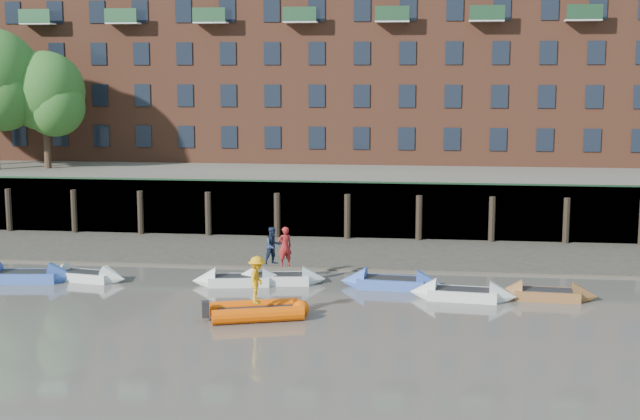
% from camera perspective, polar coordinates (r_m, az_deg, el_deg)
% --- Properties ---
extents(ground, '(220.00, 220.00, 0.00)m').
position_cam_1_polar(ground, '(29.04, 1.85, -9.97)').
color(ground, '#5B564E').
rests_on(ground, ground).
extents(foreshore, '(110.00, 8.00, 0.50)m').
position_cam_1_polar(foreshore, '(46.41, 3.80, -2.84)').
color(foreshore, '#3D382F').
rests_on(foreshore, ground).
extents(mud_band, '(110.00, 1.60, 0.10)m').
position_cam_1_polar(mud_band, '(43.09, 3.56, -3.74)').
color(mud_band, '#4C4336').
rests_on(mud_band, ground).
extents(river_wall, '(110.00, 1.23, 3.30)m').
position_cam_1_polar(river_wall, '(50.43, 4.09, -0.06)').
color(river_wall, '#2D2A26').
rests_on(river_wall, ground).
extents(bank_terrace, '(110.00, 28.00, 3.20)m').
position_cam_1_polar(bank_terrace, '(63.91, 4.69, 1.81)').
color(bank_terrace, '#5E594D').
rests_on(bank_terrace, ground).
extents(apartment_terrace, '(80.60, 15.56, 20.98)m').
position_cam_1_polar(apartment_terrace, '(64.53, 4.85, 11.86)').
color(apartment_terrace, brown).
rests_on(apartment_terrace, bank_terrace).
extents(rowboat_0, '(4.71, 1.90, 1.33)m').
position_cam_1_polar(rowboat_0, '(42.42, -18.35, -4.05)').
color(rowboat_0, '#385AB7').
rests_on(rowboat_0, ground).
extents(rowboat_1, '(4.13, 1.85, 1.16)m').
position_cam_1_polar(rowboat_1, '(41.86, -14.78, -4.11)').
color(rowboat_1, silver).
rests_on(rowboat_1, ground).
extents(rowboat_2, '(4.30, 1.87, 1.21)m').
position_cam_1_polar(rowboat_2, '(39.79, -5.19, -4.50)').
color(rowboat_2, silver).
rests_on(rowboat_2, ground).
extents(rowboat_3, '(4.29, 1.71, 1.21)m').
position_cam_1_polar(rowboat_3, '(39.95, -2.63, -4.42)').
color(rowboat_3, silver).
rests_on(rowboat_3, ground).
extents(rowboat_4, '(4.62, 1.70, 1.31)m').
position_cam_1_polar(rowboat_4, '(39.18, 4.59, -4.67)').
color(rowboat_4, '#385AB7').
rests_on(rowboat_4, ground).
extents(rowboat_5, '(4.51, 1.72, 1.28)m').
position_cam_1_polar(rowboat_5, '(37.62, 9.12, -5.34)').
color(rowboat_5, silver).
rests_on(rowboat_5, ground).
extents(rowboat_6, '(4.18, 1.46, 1.19)m').
position_cam_1_polar(rowboat_6, '(38.34, 14.32, -5.26)').
color(rowboat_6, brown).
rests_on(rowboat_6, ground).
extents(rib_tender, '(3.91, 2.78, 0.66)m').
position_cam_1_polar(rib_tender, '(34.48, -3.84, -6.45)').
color(rib_tender, '#E94D01').
rests_on(rib_tender, ground).
extents(person_rower_a, '(0.78, 0.70, 1.78)m').
position_cam_1_polar(person_rower_a, '(39.50, -2.26, -2.35)').
color(person_rower_a, maroon).
rests_on(person_rower_a, rowboat_3).
extents(person_rower_b, '(1.04, 1.01, 1.69)m').
position_cam_1_polar(person_rower_b, '(39.96, -3.03, -2.30)').
color(person_rower_b, '#19233F').
rests_on(person_rower_b, rowboat_3).
extents(person_rib_crew, '(0.69, 1.19, 1.83)m').
position_cam_1_polar(person_rib_crew, '(34.05, -4.04, -4.48)').
color(person_rib_crew, orange).
rests_on(person_rib_crew, rib_tender).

